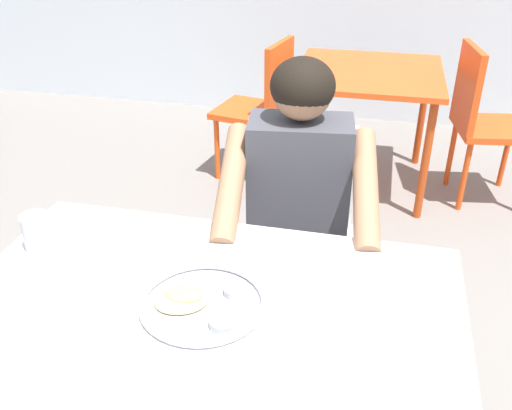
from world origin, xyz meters
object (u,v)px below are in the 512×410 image
Objects in this scene: chair_red_left at (263,102)px; drinking_cup at (37,231)px; chair_red_right at (482,115)px; thali_tray at (203,304)px; diner_foreground at (297,207)px; table_foreground at (206,330)px; table_background_red at (368,85)px; chair_foreground at (299,224)px.

drinking_cup is at bearing -95.14° from chair_red_left.
chair_red_right is at bearing 54.94° from drinking_cup.
thali_tray is 0.26× the size of diner_foreground.
table_foreground is 0.61m from diner_foreground.
table_background_red is at bearing 4.72° from chair_red_left.
diner_foreground reaches higher than table_foreground.
chair_foreground is at bearing 47.78° from drinking_cup.
chair_red_right reaches higher than drinking_cup.
chair_red_right is at bearing -0.22° from chair_red_left.
table_background_red is at bearing 82.97° from table_foreground.
chair_red_right is at bearing 67.21° from table_foreground.
drinking_cup reaches higher than thali_tray.
diner_foreground is 1.63m from table_background_red.
diner_foreground is (0.13, 0.60, -0.05)m from thali_tray.
diner_foreground reaches higher than chair_red_right.
chair_red_right reaches higher than table_foreground.
drinking_cup is 2.07m from chair_red_left.
table_foreground is 0.55m from drinking_cup.
drinking_cup is at bearing -144.13° from diner_foreground.
thali_tray is 2.25m from table_background_red.
table_background_red is at bearing 83.17° from chair_foreground.
chair_foreground is (0.11, 0.82, -0.25)m from thali_tray.
thali_tray is 2.37m from chair_red_right.
chair_foreground is 1.01× the size of table_background_red.
table_foreground is at bearing -102.05° from diner_foreground.
thali_tray is 0.62m from diner_foreground.
drinking_cup is at bearing 165.26° from thali_tray.
diner_foreground is 1.38× the size of table_background_red.
table_foreground is 1.43× the size of chair_foreground.
chair_red_left reaches higher than table_foreground.
diner_foreground is at bearing -95.14° from table_background_red.
diner_foreground reaches higher than chair_foreground.
table_foreground is at bearing -81.24° from chair_red_left.
drinking_cup reaches higher than table_foreground.
drinking_cup is 0.98m from chair_foreground.
chair_red_left reaches higher than thali_tray.
table_foreground is 2.20m from chair_red_left.
table_background_red is 0.65m from chair_red_right.
table_foreground is 2.35m from chair_red_right.
table_foreground is 1.05× the size of diner_foreground.
chair_foreground is at bearing 82.63° from table_foreground.
chair_red_left is at bearing 84.86° from drinking_cup.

